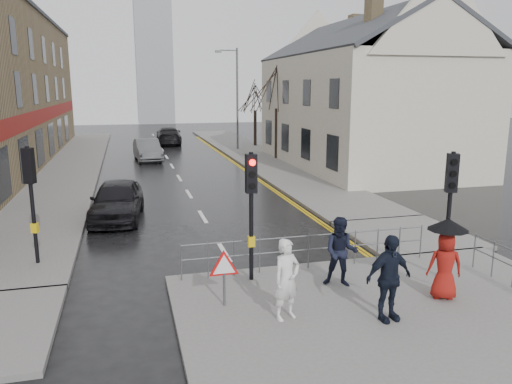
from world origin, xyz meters
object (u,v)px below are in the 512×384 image
car_parked (117,200)px  car_mid (147,150)px  pedestrian_b (341,252)px  pedestrian_a (287,279)px  pedestrian_with_umbrella (446,255)px  pedestrian_d (389,278)px

car_parked → car_mid: bearing=89.7°
car_parked → car_mid: (1.88, 16.08, -0.02)m
pedestrian_b → car_parked: 10.36m
pedestrian_b → car_parked: pedestrian_b is taller
pedestrian_a → pedestrian_with_umbrella: size_ratio=0.91×
pedestrian_b → car_mid: pedestrian_b is taller
pedestrian_b → pedestrian_d: (0.20, -2.03, 0.06)m
pedestrian_a → car_parked: bearing=89.3°
pedestrian_with_umbrella → car_parked: pedestrian_with_umbrella is taller
pedestrian_a → pedestrian_d: size_ratio=0.94×
pedestrian_d → car_mid: size_ratio=0.42×
pedestrian_d → car_mid: pedestrian_d is taller
pedestrian_with_umbrella → car_mid: 26.77m
pedestrian_with_umbrella → pedestrian_a: bearing=-178.9°
pedestrian_a → pedestrian_with_umbrella: 4.00m
pedestrian_b → pedestrian_with_umbrella: size_ratio=0.91×
pedestrian_b → car_mid: (-3.73, 24.78, -0.29)m
pedestrian_with_umbrella → car_parked: bearing=127.5°
pedestrian_a → pedestrian_b: size_ratio=1.00×
car_mid → pedestrian_d: bearing=-86.4°
pedestrian_with_umbrella → car_parked: 12.67m
pedestrian_b → car_parked: size_ratio=0.39×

